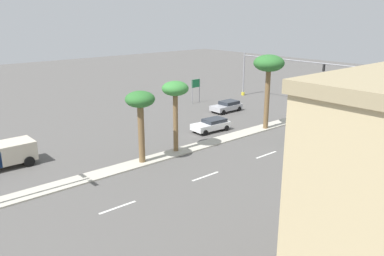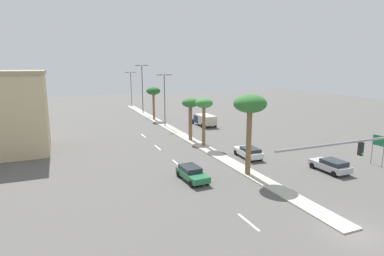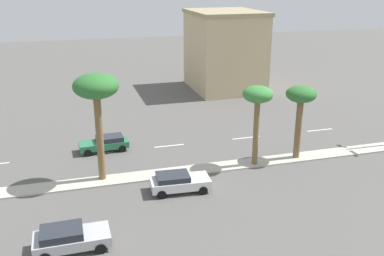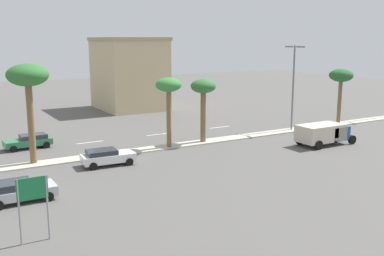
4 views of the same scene
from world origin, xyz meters
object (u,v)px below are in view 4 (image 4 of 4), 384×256
object	(u,v)px
street_lamp_mid	(293,81)
directional_road_sign	(33,196)
sedan_green_outboard	(29,141)
palm_tree_near	(169,89)
box_truck	(324,133)
sedan_silver_rear	(18,190)
sedan_white_right	(107,157)
palm_tree_left	(341,78)
palm_tree_mid	(203,91)
commercial_building	(129,73)
palm_tree_rear	(28,79)

from	to	relation	value
street_lamp_mid	directional_road_sign	bearing A→B (deg)	-64.31
sedan_green_outboard	palm_tree_near	bearing A→B (deg)	60.22
box_truck	sedan_silver_rear	bearing A→B (deg)	-87.11
street_lamp_mid	sedan_white_right	bearing A→B (deg)	-82.11
directional_road_sign	palm_tree_left	distance (m)	41.78
palm_tree_left	sedan_green_outboard	distance (m)	36.07
sedan_silver_rear	box_truck	size ratio (longest dim) A/B	0.73
palm_tree_left	directional_road_sign	bearing A→B (deg)	-68.92
directional_road_sign	street_lamp_mid	distance (m)	34.85
sedan_white_right	sedan_silver_rear	xyz separation A→B (m)	(5.23, -7.79, 0.00)
palm_tree_mid	sedan_silver_rear	distance (m)	21.24
directional_road_sign	palm_tree_left	size ratio (longest dim) A/B	0.52
directional_road_sign	street_lamp_mid	world-z (taller)	street_lamp_mid
sedan_green_outboard	box_truck	xyz separation A→B (m)	(13.15, 25.41, 0.48)
commercial_building	palm_tree_rear	bearing A→B (deg)	-37.57
palm_tree_rear	sedan_white_right	xyz separation A→B (m)	(3.43, 5.17, -6.34)
palm_tree_rear	palm_tree_mid	distance (m)	16.51
palm_tree_left	sedan_green_outboard	bearing A→B (deg)	-100.02
palm_tree_rear	sedan_green_outboard	bearing A→B (deg)	172.48
directional_road_sign	palm_tree_near	xyz separation A→B (m)	(-14.56, 15.29, 3.17)
directional_road_sign	box_truck	size ratio (longest dim) A/B	0.59
directional_road_sign	palm_tree_mid	size ratio (longest dim) A/B	0.55
commercial_building	box_truck	xyz separation A→B (m)	(31.60, 7.42, -4.07)
palm_tree_rear	palm_tree_left	distance (m)	35.98
palm_tree_mid	box_truck	xyz separation A→B (m)	(6.85, 9.79, -4.06)
palm_tree_left	street_lamp_mid	xyz separation A→B (m)	(-0.06, -7.59, -0.03)
street_lamp_mid	palm_tree_rear	bearing A→B (deg)	-90.43
palm_tree_rear	sedan_white_right	world-z (taller)	palm_tree_rear
directional_road_sign	palm_tree_mid	xyz separation A→B (m)	(-14.90, 19.32, 2.75)
street_lamp_mid	box_truck	xyz separation A→B (m)	(6.99, -2.17, -4.49)
street_lamp_mid	box_truck	world-z (taller)	street_lamp_mid
sedan_white_right	street_lamp_mid	bearing A→B (deg)	97.89
palm_tree_near	sedan_white_right	xyz separation A→B (m)	(2.74, -7.20, -4.94)
palm_tree_rear	sedan_green_outboard	xyz separation A→B (m)	(-5.94, 0.78, -6.36)
commercial_building	street_lamp_mid	distance (m)	26.41
commercial_building	palm_tree_rear	xyz separation A→B (m)	(24.39, -18.77, 1.81)
sedan_white_right	sedan_green_outboard	distance (m)	10.35
palm_tree_near	sedan_green_outboard	distance (m)	14.25
commercial_building	palm_tree_mid	size ratio (longest dim) A/B	1.75
sedan_green_outboard	commercial_building	bearing A→B (deg)	135.74
directional_road_sign	sedan_green_outboard	bearing A→B (deg)	170.11
directional_road_sign	commercial_building	bearing A→B (deg)	151.33
commercial_building	sedan_green_outboard	bearing A→B (deg)	-44.26
directional_road_sign	sedan_silver_rear	bearing A→B (deg)	177.46
sedan_white_right	sedan_green_outboard	xyz separation A→B (m)	(-9.37, -4.39, -0.02)
sedan_white_right	sedan_silver_rear	size ratio (longest dim) A/B	1.02
box_truck	directional_road_sign	bearing A→B (deg)	-74.54
palm_tree_mid	commercial_building	bearing A→B (deg)	174.55
directional_road_sign	commercial_building	xyz separation A→B (m)	(-39.65, 21.68, 2.76)
sedan_white_right	palm_tree_near	bearing A→B (deg)	110.80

